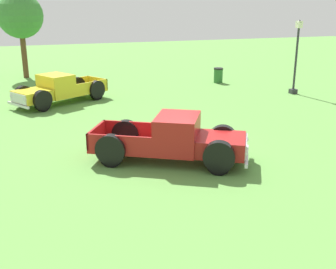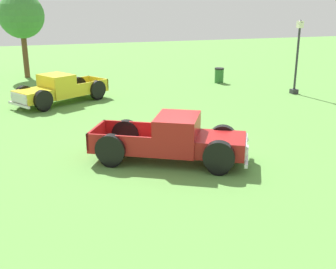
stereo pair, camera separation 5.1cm
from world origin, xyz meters
name	(u,v)px [view 1 (the left image)]	position (x,y,z in m)	size (l,w,h in m)	color
ground_plane	(169,152)	(0.00, 0.00, 0.00)	(80.00, 80.00, 0.00)	#5B9342
pickup_truck_foreground	(179,140)	(0.04, -0.92, 0.73)	(5.23, 4.00, 1.53)	maroon
pickup_truck_behind_left	(55,90)	(-3.05, 8.60, 0.71)	(5.09, 3.94, 1.50)	yellow
lamp_post_near	(296,56)	(9.82, 6.89, 2.12)	(0.36, 0.36, 4.03)	#2D2D33
trash_can	(218,75)	(7.23, 11.25, 0.48)	(0.59, 0.59, 0.95)	#2D6B2D
oak_tree_east	(20,16)	(-4.33, 17.29, 4.05)	(2.96, 2.96, 5.57)	brown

